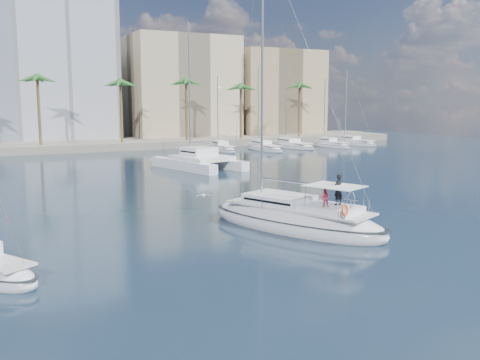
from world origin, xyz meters
TOP-DOWN VIEW (x-y plane):
  - ground at (0.00, 0.00)m, footprint 160.00×160.00m
  - quay at (0.00, 61.00)m, footprint 120.00×14.00m
  - building_beige at (22.00, 70.00)m, footprint 20.00×14.00m
  - building_tan_right at (42.00, 68.00)m, footprint 18.00×12.00m
  - palm_centre at (0.00, 57.00)m, footprint 3.60×3.60m
  - palm_right at (34.00, 57.00)m, footprint 3.60×3.60m
  - main_sloop at (2.52, -1.58)m, footprint 8.62×13.29m
  - catamaran at (8.56, 28.54)m, footprint 8.34×12.54m
  - seagull at (-0.14, 6.81)m, footprint 1.18×0.50m
  - moored_yacht_a at (20.00, 47.00)m, footprint 3.37×9.52m
  - moored_yacht_b at (26.50, 45.00)m, footprint 3.32×10.83m
  - moored_yacht_c at (33.00, 47.00)m, footprint 3.98×12.33m
  - moored_yacht_d at (39.50, 45.00)m, footprint 3.52×9.55m
  - moored_yacht_e at (46.00, 47.00)m, footprint 4.61×11.11m

SIDE VIEW (x-z plane):
  - ground at x=0.00m, z-range 0.00..0.00m
  - moored_yacht_a at x=20.00m, z-range -5.95..5.95m
  - moored_yacht_b at x=26.50m, z-range -6.86..6.86m
  - moored_yacht_c at x=33.00m, z-range -7.77..7.77m
  - moored_yacht_d at x=39.50m, z-range -5.95..5.95m
  - moored_yacht_e at x=46.00m, z-range -6.86..6.86m
  - main_sloop at x=2.52m, z-range -8.87..9.99m
  - quay at x=0.00m, z-range 0.00..1.20m
  - seagull at x=-0.14m, z-range 0.87..1.09m
  - catamaran at x=8.56m, z-range -7.28..9.55m
  - building_tan_right at x=42.00m, z-range 0.00..18.00m
  - building_beige at x=22.00m, z-range 0.00..20.00m
  - palm_centre at x=0.00m, z-range 4.13..16.43m
  - palm_right at x=34.00m, z-range 4.13..16.43m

